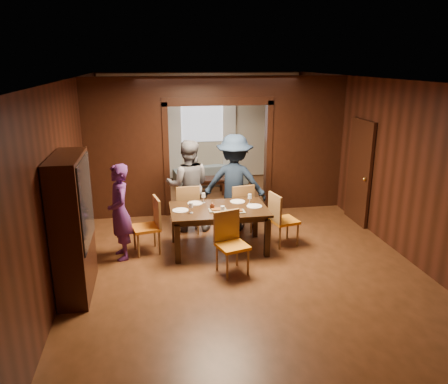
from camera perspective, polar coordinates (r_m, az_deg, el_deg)
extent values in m
plane|color=#4B2C15|center=(8.20, 1.01, -6.15)|extent=(9.00, 9.00, 0.00)
cube|color=silver|center=(7.55, 1.12, 14.53)|extent=(5.50, 9.00, 0.02)
cube|color=black|center=(12.13, -2.92, 8.53)|extent=(5.50, 0.02, 2.90)
cube|color=black|center=(7.74, -19.40, 2.77)|extent=(0.02, 9.00, 2.90)
cube|color=black|center=(8.68, 19.25, 4.24)|extent=(0.02, 9.00, 2.90)
cube|color=black|center=(9.25, -12.66, 3.93)|extent=(1.65, 0.15, 2.40)
cube|color=black|center=(9.82, 10.44, 4.80)|extent=(1.65, 0.15, 2.40)
cube|color=black|center=(9.14, -0.81, 13.38)|extent=(5.50, 0.15, 0.50)
cube|color=beige|center=(12.10, -2.91, 8.51)|extent=(5.40, 0.04, 2.85)
imported|color=#502264|center=(7.39, -13.46, -2.57)|extent=(0.51, 0.66, 1.61)
imported|color=slate|center=(8.43, -4.68, 0.85)|extent=(0.95, 0.79, 1.78)
imported|color=#162237|center=(8.40, 1.38, 1.20)|extent=(1.37, 1.03, 1.88)
imported|color=#7E97A5|center=(11.74, -1.77, 2.45)|extent=(2.00, 0.95, 0.56)
imported|color=black|center=(7.60, 0.18, -1.64)|extent=(0.28, 0.28, 0.07)
cube|color=black|center=(7.65, -0.67, -4.82)|extent=(1.67, 1.04, 0.76)
cube|color=black|center=(10.87, -1.83, 0.81)|extent=(0.80, 0.50, 0.40)
cube|color=black|center=(6.42, -19.15, -4.26)|extent=(0.40, 1.20, 2.00)
cube|color=black|center=(9.18, 17.27, 2.50)|extent=(0.06, 0.90, 2.10)
cube|color=silver|center=(12.03, -2.91, 9.67)|extent=(1.20, 0.03, 1.30)
cube|color=white|center=(12.00, -6.44, 7.38)|extent=(0.35, 0.06, 2.40)
cube|color=white|center=(12.17, 0.69, 7.63)|extent=(0.35, 0.06, 2.40)
cylinder|color=white|center=(7.43, -5.71, -2.40)|extent=(0.27, 0.27, 0.01)
cylinder|color=silver|center=(7.78, -3.80, -1.47)|extent=(0.27, 0.27, 0.01)
cylinder|color=white|center=(7.85, 1.79, -1.25)|extent=(0.27, 0.27, 0.01)
cylinder|color=white|center=(7.62, 3.99, -1.86)|extent=(0.27, 0.27, 0.01)
cylinder|color=white|center=(7.22, -0.32, -2.90)|extent=(0.27, 0.27, 0.01)
cube|color=slate|center=(7.40, -0.82, -2.31)|extent=(0.30, 0.20, 0.04)
cube|color=gray|center=(7.33, 1.56, -2.50)|extent=(0.30, 0.20, 0.04)
cylinder|color=silver|center=(7.21, -0.18, -2.38)|extent=(0.07, 0.07, 0.14)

